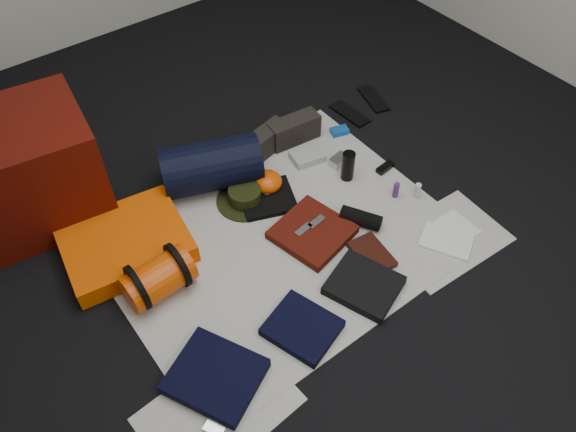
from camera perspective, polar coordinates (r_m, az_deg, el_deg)
floor at (r=2.77m, az=-0.97°, el=-2.40°), size 4.50×4.50×0.02m
newspaper_mat at (r=2.76m, az=-0.97°, el=-2.23°), size 1.60×1.30×0.01m
newspaper_sheet_front_left at (r=2.33m, az=-7.06°, el=-18.91°), size 0.61×0.44×0.00m
newspaper_sheet_front_right at (r=2.86m, az=15.67°, el=-2.24°), size 0.60×0.43×0.00m
red_cabinet at (r=2.96m, az=-25.18°, el=4.08°), size 0.73×0.64×0.55m
sleeping_pad at (r=2.78m, az=-16.17°, el=-2.67°), size 0.63×0.54×0.10m
stuff_sack at (r=2.57m, az=-13.02°, el=-6.20°), size 0.32×0.20×0.18m
sack_strap_left at (r=2.54m, az=-15.05°, el=-7.03°), size 0.02×0.22×0.22m
sack_strap_right at (r=2.57m, az=-11.15°, el=-4.91°), size 0.02×0.22×0.22m
navy_duffel at (r=2.94m, az=-7.80°, el=5.07°), size 0.57×0.43×0.26m
boonie_brim at (r=2.92m, az=-4.36°, el=1.60°), size 0.33×0.33×0.01m
boonie_crown at (r=2.89m, az=-4.41°, el=2.16°), size 0.17×0.17×0.08m
hiking_boot_left at (r=3.15m, az=-2.25°, el=7.64°), size 0.30×0.16×0.14m
hiking_boot_right at (r=3.22m, az=0.60°, el=8.75°), size 0.31×0.14×0.15m
flip_flop_left at (r=3.46m, az=6.28°, el=10.30°), size 0.11×0.27×0.01m
flip_flop_right at (r=3.60m, az=8.68°, el=11.69°), size 0.17×0.28×0.01m
trousers_navy_a at (r=2.36m, az=-7.38°, el=-15.82°), size 0.43×0.45×0.05m
trousers_navy_b at (r=2.45m, az=1.45°, el=-11.28°), size 0.33×0.35×0.04m
trousers_charcoal at (r=2.58m, az=7.72°, el=-6.99°), size 0.35×0.37×0.05m
black_tshirt at (r=2.92m, az=-2.11°, el=1.84°), size 0.34×0.33×0.03m
red_shirt at (r=2.75m, az=2.49°, el=-1.65°), size 0.40×0.40×0.04m
orange_stuff_sack at (r=2.95m, az=-2.11°, el=3.50°), size 0.18×0.18×0.10m
first_aid_pouch at (r=3.13m, az=1.96°, el=6.07°), size 0.19×0.16×0.04m
water_bottle at (r=3.00m, az=6.12°, el=5.09°), size 0.09×0.09×0.17m
speaker at (r=2.81m, az=7.41°, el=-0.22°), size 0.17×0.22×0.08m
compact_camera at (r=3.12m, az=5.18°, el=5.67°), size 0.12×0.08×0.04m
cyan_case at (r=3.31m, az=5.25°, el=8.60°), size 0.11×0.09×0.03m
toiletry_purple at (r=2.96m, az=10.91°, el=2.60°), size 0.03×0.03×0.09m
toiletry_clear at (r=2.98m, az=12.99°, el=2.49°), size 0.04×0.04×0.09m
paperback_book at (r=2.70m, az=8.51°, el=-3.87°), size 0.17×0.24×0.03m
map_booklet at (r=2.84m, az=15.79°, el=-2.45°), size 0.26×0.29×0.01m
map_printout at (r=2.92m, az=16.82°, el=-1.07°), size 0.15×0.19×0.01m
sunglasses at (r=3.12m, az=9.83°, el=4.86°), size 0.11×0.05×0.03m
key_cluster at (r=2.30m, az=-7.27°, el=-20.28°), size 0.11×0.11×0.01m
tape_roll at (r=2.92m, az=-2.16°, el=2.77°), size 0.05×0.05×0.03m
energy_bar_a at (r=2.72m, az=1.59°, el=-1.39°), size 0.10×0.05×0.01m
energy_bar_b at (r=2.76m, az=2.90°, el=-0.62°), size 0.10×0.05×0.01m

